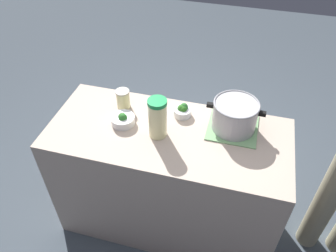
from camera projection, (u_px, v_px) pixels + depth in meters
ground_plane at (168, 216)px, 2.47m from camera, size 8.00×8.00×0.00m
counter_slab at (168, 180)px, 2.18m from camera, size 1.40×0.61×0.86m
dish_cloth at (233, 127)px, 1.92m from camera, size 0.28×0.28×0.01m
cooking_pot at (235, 115)px, 1.85m from camera, size 0.33×0.26×0.17m
lemonade_pitcher at (158, 118)px, 1.80m from camera, size 0.10×0.10×0.24m
mason_jar at (123, 99)px, 2.02m from camera, size 0.08×0.08×0.12m
broccoli_bowl_front at (183, 111)px, 1.98m from camera, size 0.11×0.11×0.08m
broccoli_bowl_center at (123, 119)px, 1.93m from camera, size 0.14×0.14×0.08m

